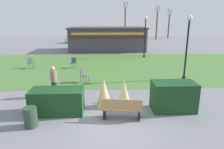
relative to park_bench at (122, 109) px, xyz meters
name	(u,v)px	position (x,y,z in m)	size (l,w,h in m)	color
ground_plane	(111,123)	(-0.46, -0.31, -0.48)	(80.00, 80.00, 0.00)	slate
lawn_patch	(107,67)	(-0.46, 9.68, -0.48)	(36.00, 12.00, 0.01)	#4C7A38
park_bench	(122,109)	(0.00, 0.00, 0.00)	(1.76, 0.75, 0.95)	#9E7547
hedge_left	(57,101)	(-2.82, 0.75, 0.08)	(2.31, 1.10, 1.11)	#19421E
hedge_right	(173,96)	(2.46, 0.81, 0.19)	(1.95, 1.10, 1.34)	#19421E
ornamental_grass_behind_left	(104,93)	(-0.73, 1.29, 0.22)	(0.77, 0.77, 1.39)	#D1BC7F
ornamental_grass_behind_right	(124,91)	(0.30, 1.94, 0.08)	(0.61, 0.61, 1.13)	#D1BC7F
lamppost_mid	(188,40)	(4.91, 5.67, 2.25)	(0.36, 0.36, 4.35)	black
lamppost_far	(145,32)	(3.73, 13.96, 2.25)	(0.36, 0.36, 4.35)	black
trash_bin	(31,117)	(-3.61, -0.45, -0.07)	(0.52, 0.52, 0.82)	#2D4233
food_kiosk	(107,39)	(-0.18, 19.16, 1.02)	(9.92, 5.10, 2.99)	#47424C
cafe_chair_west	(31,62)	(-6.91, 9.36, 0.05)	(0.62, 0.62, 0.89)	#4C5156
cafe_chair_east	(83,75)	(-2.07, 5.20, 0.05)	(0.56, 0.56, 0.89)	#4C5156
cafe_chair_center	(73,62)	(-3.30, 9.33, 0.05)	(0.53, 0.53, 0.89)	#4C5156
person_strolling	(54,81)	(-3.41, 2.75, 0.38)	(0.34, 0.34, 1.69)	#23232D
parked_car_west_slot	(78,39)	(-5.13, 27.68, 0.16)	(4.30, 2.25, 1.20)	#B7BABF
tree_left_bg	(125,23)	(3.71, 33.71, 2.75)	(0.91, 0.96, 7.21)	brown
tree_right_bg	(169,26)	(12.86, 34.60, 2.12)	(0.91, 0.96, 5.94)	brown
tree_center_bg	(157,25)	(9.83, 32.63, 2.41)	(0.91, 0.96, 6.52)	brown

